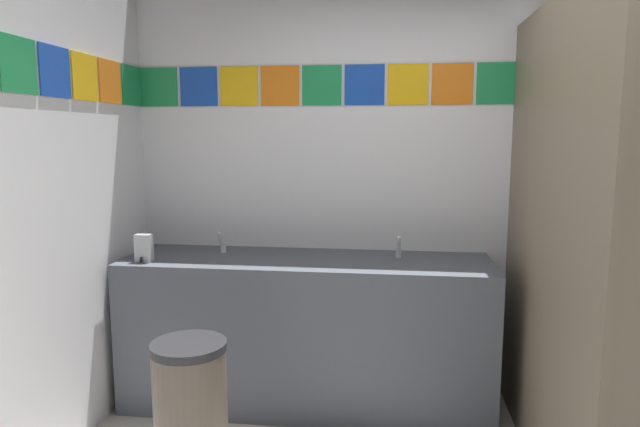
# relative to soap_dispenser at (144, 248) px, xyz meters

# --- Properties ---
(wall_back) EXTENTS (4.19, 0.09, 2.88)m
(wall_back) POSITION_rel_soap_dispenser_xyz_m (1.88, 0.54, 0.47)
(wall_back) COLOR silver
(wall_back) RESTS_ON ground_plane
(vanity_counter) EXTENTS (2.15, 0.62, 0.89)m
(vanity_counter) POSITION_rel_soap_dispenser_xyz_m (0.91, 0.19, -0.52)
(vanity_counter) COLOR #4C515B
(vanity_counter) RESTS_ON ground_plane
(faucet_left) EXTENTS (0.04, 0.10, 0.14)m
(faucet_left) POSITION_rel_soap_dispenser_xyz_m (0.38, 0.28, -0.03)
(faucet_left) COLOR silver
(faucet_left) RESTS_ON vanity_counter
(faucet_right) EXTENTS (0.04, 0.10, 0.14)m
(faucet_right) POSITION_rel_soap_dispenser_xyz_m (1.45, 0.28, -0.03)
(faucet_right) COLOR silver
(faucet_right) RESTS_ON vanity_counter
(soap_dispenser) EXTENTS (0.09, 0.09, 0.16)m
(soap_dispenser) POSITION_rel_soap_dispenser_xyz_m (0.00, 0.00, 0.00)
(soap_dispenser) COLOR #B7BABF
(soap_dispenser) RESTS_ON vanity_counter
(stall_divider) EXTENTS (0.92, 1.60, 2.24)m
(stall_divider) POSITION_rel_soap_dispenser_xyz_m (2.29, -0.57, 0.15)
(stall_divider) COLOR #726651
(stall_divider) RESTS_ON ground_plane
(toilet) EXTENTS (0.39, 0.49, 0.74)m
(toilet) POSITION_rel_soap_dispenser_xyz_m (2.66, 0.09, -0.67)
(toilet) COLOR white
(toilet) RESTS_ON ground_plane
(trash_bin) EXTENTS (0.34, 0.34, 0.69)m
(trash_bin) POSITION_rel_soap_dispenser_xyz_m (0.50, -0.66, -0.63)
(trash_bin) COLOR brown
(trash_bin) RESTS_ON ground_plane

